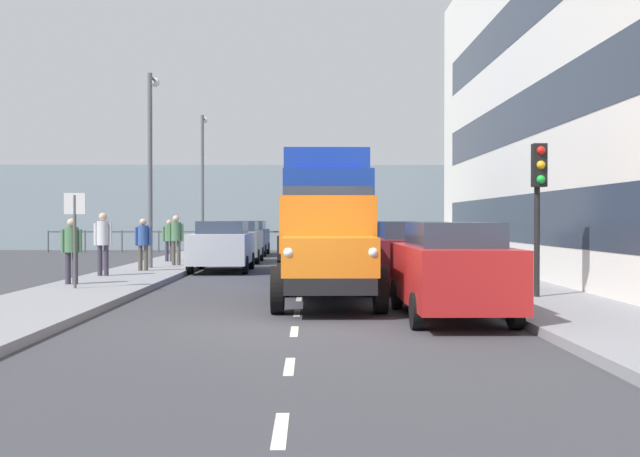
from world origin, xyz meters
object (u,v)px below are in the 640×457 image
at_px(car_maroon_kerbside_1, 409,254).
at_px(car_black_kerbside_2, 387,247).
at_px(lorry_cargo_blue, 326,210).
at_px(traffic_light_near, 539,186).
at_px(street_sign, 75,223).
at_px(pedestrian_near_railing, 176,236).
at_px(truck_vintage_orange, 327,248).
at_px(pedestrian_in_dark_coat, 71,246).
at_px(car_navy_oppositeside_2, 250,237).
at_px(lamp_post_far, 203,171).
at_px(car_red_kerbside_near, 451,269).
at_px(pedestrian_by_lamp, 143,240).
at_px(pedestrian_couple_a, 169,237).
at_px(pedestrian_strolling, 103,238).
at_px(car_silver_oppositeside_0, 222,245).
at_px(lamp_post_promenade, 151,152).
at_px(car_grey_oppositeside_1, 238,241).

distance_m(car_maroon_kerbside_1, car_black_kerbside_2, 5.51).
relative_size(lorry_cargo_blue, car_black_kerbside_2, 1.84).
xyz_separation_m(traffic_light_near, street_sign, (10.32, -2.19, -0.79)).
distance_m(car_black_kerbside_2, traffic_light_near, 9.28).
xyz_separation_m(pedestrian_near_railing, street_sign, (0.77, 9.09, 0.48)).
bearing_deg(car_black_kerbside_2, car_maroon_kerbside_1, 90.00).
height_order(truck_vintage_orange, pedestrian_in_dark_coat, truck_vintage_orange).
bearing_deg(car_navy_oppositeside_2, traffic_light_near, 109.50).
xyz_separation_m(lorry_cargo_blue, lamp_post_far, (5.96, -14.93, 2.18)).
relative_size(truck_vintage_orange, car_red_kerbside_near, 1.27).
bearing_deg(pedestrian_in_dark_coat, pedestrian_near_railing, -98.65).
bearing_deg(lamp_post_far, street_sign, 89.76).
bearing_deg(pedestrian_by_lamp, lamp_post_far, -89.37).
height_order(pedestrian_couple_a, lamp_post_far, lamp_post_far).
bearing_deg(car_navy_oppositeside_2, street_sign, 82.64).
height_order(car_black_kerbside_2, pedestrian_in_dark_coat, pedestrian_in_dark_coat).
height_order(car_red_kerbside_near, pedestrian_in_dark_coat, pedestrian_in_dark_coat).
xyz_separation_m(lorry_cargo_blue, pedestrian_by_lamp, (5.80, -0.40, -0.95)).
relative_size(car_black_kerbside_2, pedestrian_strolling, 2.44).
bearing_deg(traffic_light_near, car_red_kerbside_near, 45.11).
bearing_deg(pedestrian_in_dark_coat, car_silver_oppositeside_0, -113.61).
xyz_separation_m(truck_vintage_orange, pedestrian_in_dark_coat, (6.35, -3.57, -0.06)).
height_order(lorry_cargo_blue, street_sign, lorry_cargo_blue).
relative_size(car_silver_oppositeside_0, pedestrian_near_railing, 2.39).
distance_m(pedestrian_strolling, pedestrian_couple_a, 7.59).
relative_size(car_red_kerbside_near, pedestrian_in_dark_coat, 2.69).
relative_size(car_maroon_kerbside_1, street_sign, 1.85).
relative_size(car_maroon_kerbside_1, car_silver_oppositeside_0, 0.98).
xyz_separation_m(lorry_cargo_blue, car_silver_oppositeside_0, (3.49, -2.21, -1.18)).
bearing_deg(pedestrian_near_railing, truck_vintage_orange, 114.03).
distance_m(pedestrian_by_lamp, traffic_light_near, 13.16).
xyz_separation_m(car_maroon_kerbside_1, lamp_post_promenade, (7.91, -6.69, 3.16)).
xyz_separation_m(car_maroon_kerbside_1, pedestrian_in_dark_coat, (8.50, 0.02, 0.22)).
relative_size(pedestrian_strolling, pedestrian_near_railing, 1.02).
relative_size(car_red_kerbside_near, street_sign, 1.97).
xyz_separation_m(car_maroon_kerbside_1, pedestrian_couple_a, (8.00, -10.42, 0.20)).
relative_size(car_red_kerbside_near, lamp_post_promenade, 0.68).
distance_m(lorry_cargo_blue, street_sign, 8.36).
distance_m(lorry_cargo_blue, pedestrian_near_railing, 6.29).
bearing_deg(car_navy_oppositeside_2, lamp_post_promenade, 78.60).
relative_size(car_black_kerbside_2, car_grey_oppositeside_1, 1.10).
bearing_deg(car_maroon_kerbside_1, traffic_light_near, 124.05).
height_order(truck_vintage_orange, lorry_cargo_blue, lorry_cargo_blue).
relative_size(lamp_post_far, street_sign, 3.09).
bearing_deg(pedestrian_strolling, car_grey_oppositeside_1, -107.57).
bearing_deg(pedestrian_near_railing, car_maroon_kerbside_1, 132.57).
relative_size(pedestrian_couple_a, lamp_post_far, 0.23).
bearing_deg(lamp_post_promenade, car_maroon_kerbside_1, 139.77).
relative_size(car_navy_oppositeside_2, traffic_light_near, 1.45).
height_order(pedestrian_in_dark_coat, traffic_light_near, traffic_light_near).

